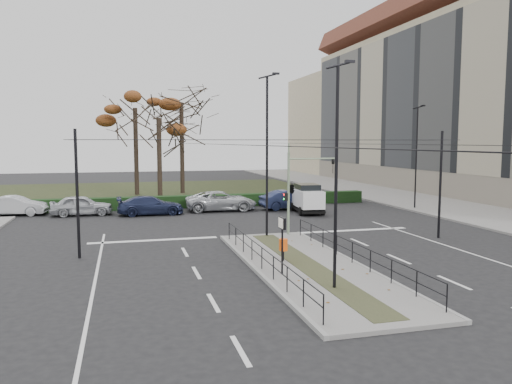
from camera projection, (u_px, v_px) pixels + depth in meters
ground at (289, 255)px, 23.78m from camera, size 140.00×140.00×0.00m
median_island at (307, 267)px, 21.37m from camera, size 4.40×15.00×0.14m
sidewalk_east at (389, 195)px, 49.54m from camera, size 8.00×90.00×0.14m
park at (139, 192)px, 53.00m from camera, size 38.00×26.00×0.10m
hedge at (144, 203)px, 40.07m from camera, size 38.00×1.00×1.00m
apartment_block at (467, 94)px, 52.94m from camera, size 13.09×52.10×21.64m
median_railing at (308, 246)px, 21.18m from camera, size 4.14×13.24×0.92m
catenary at (279, 181)px, 24.99m from camera, size 20.00×34.00×6.00m
traffic_light at (293, 187)px, 28.27m from camera, size 3.17×1.79×4.66m
litter_bin at (283, 245)px, 22.10m from camera, size 0.38×0.38×0.98m
info_panel at (282, 230)px, 19.70m from camera, size 0.13×0.60×2.30m
streetlamp_median_near at (337, 174)px, 17.64m from camera, size 0.68×0.14×8.10m
streetlamp_median_far at (267, 154)px, 27.58m from camera, size 0.75×0.15×9.04m
streetlamp_sidewalk at (416, 156)px, 39.54m from camera, size 0.68×0.14×8.14m
parked_car_first at (82, 205)px, 36.60m from camera, size 4.45×1.89×1.50m
parked_car_second at (15, 206)px, 36.56m from camera, size 4.54×2.02×1.45m
parked_car_third at (151, 205)px, 36.91m from camera, size 4.85×2.03×1.40m
parked_car_fourth at (221, 201)px, 39.10m from camera, size 5.68×2.87×1.54m
white_van at (307, 198)px, 37.81m from camera, size 2.20×4.18×2.21m
rust_tree at (135, 108)px, 49.26m from camera, size 7.18×7.18×11.33m
bare_tree_center at (181, 110)px, 50.86m from camera, size 7.08×7.08×12.20m
bare_tree_near at (159, 124)px, 45.83m from camera, size 5.92×5.92×9.93m
parked_car_fifth at (289, 200)px, 39.93m from camera, size 4.74×2.02×1.52m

